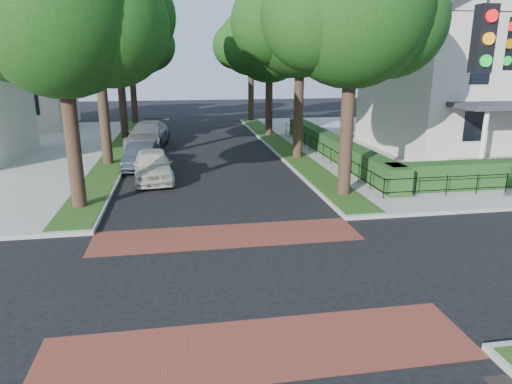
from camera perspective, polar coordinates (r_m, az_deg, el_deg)
ground at (r=12.70m, az=-2.06°, el=-10.76°), size 120.00×120.00×0.00m
sidewalk_ne at (r=37.21m, az=24.99°, el=5.83°), size 30.00×30.00×0.15m
crosswalk_far at (r=15.60m, az=-3.61°, el=-5.49°), size 9.00×2.20×0.01m
crosswalk_near at (r=9.98m, az=0.49°, el=-18.95°), size 9.00×2.20×0.01m
storm_drain at (r=10.23m, az=28.77°, el=-20.21°), size 0.65×0.45×0.01m
grass_strip_ne at (r=31.60m, az=3.13°, el=5.90°), size 1.60×29.80×0.02m
grass_strip_nw at (r=31.11m, az=-16.76°, el=5.07°), size 1.60×29.80×0.02m
tree_right_near at (r=19.87m, az=12.10°, el=21.22°), size 7.75×6.67×10.66m
tree_right_mid at (r=27.51m, az=5.72°, el=20.71°), size 8.25×7.09×11.22m
tree_right_far at (r=36.18m, az=1.78°, el=17.93°), size 7.25×6.23×9.74m
tree_right_back at (r=45.05m, az=-0.56°, el=18.03°), size 7.50×6.45×10.20m
tree_left_near at (r=18.96m, az=-22.95°, el=19.53°), size 7.50×6.45×10.20m
tree_left_mid at (r=26.91m, az=-19.24°, el=20.82°), size 8.00×6.88×11.48m
tree_left_far at (r=35.71m, az=-16.71°, el=17.66°), size 7.00×6.02×9.86m
tree_left_back at (r=44.69m, az=-15.34°, el=17.69°), size 7.75×6.66×10.44m
hedge_main_road at (r=28.23m, az=9.56°, el=5.69°), size 1.00×18.00×1.20m
fence_main_road at (r=28.01m, az=7.99°, el=5.36°), size 0.06×18.00×0.90m
house_victorian at (r=33.11m, az=26.33°, el=14.98°), size 13.00×13.05×12.48m
house_left_far at (r=45.47m, az=-28.36°, el=13.35°), size 10.00×9.00×10.14m
parked_car_front at (r=23.07m, az=-12.79°, el=3.28°), size 2.26×4.73×1.56m
parked_car_middle at (r=25.90m, az=-14.18°, el=4.36°), size 1.81×4.30×1.38m
parked_car_rear at (r=32.51m, az=-13.34°, el=7.00°), size 3.16×6.11×1.69m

